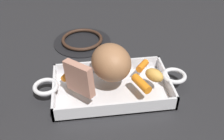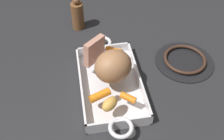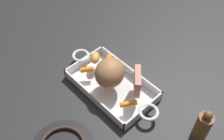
{
  "view_description": "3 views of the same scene",
  "coord_description": "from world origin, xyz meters",
  "px_view_note": "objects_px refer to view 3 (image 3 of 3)",
  "views": [
    {
      "loc": [
        -0.07,
        -0.56,
        0.5
      ],
      "look_at": [
        0.0,
        0.02,
        0.06
      ],
      "focal_mm": 42.75,
      "sensor_mm": 36.0,
      "label": 1
    },
    {
      "loc": [
        0.56,
        -0.09,
        0.67
      ],
      "look_at": [
        0.0,
        0.01,
        0.08
      ],
      "focal_mm": 43.59,
      "sensor_mm": 36.0,
      "label": 2
    },
    {
      "loc": [
        -0.44,
        0.41,
        0.79
      ],
      "look_at": [
        0.02,
        -0.02,
        0.06
      ],
      "focal_mm": 43.1,
      "sensor_mm": 36.0,
      "label": 3
    }
  ],
  "objects_px": {
    "baby_carrot_center_right": "(129,104)",
    "potato_golden_large": "(95,58)",
    "roasting_dish": "(112,85)",
    "pepper_mill": "(203,126)",
    "roast_slice_thin": "(137,81)",
    "pork_roast": "(110,73)",
    "baby_carrot_southeast": "(107,62)",
    "baby_carrot_short": "(87,70)"
  },
  "relations": [
    {
      "from": "pork_roast",
      "to": "baby_carrot_center_right",
      "type": "bearing_deg",
      "value": 168.82
    },
    {
      "from": "pork_roast",
      "to": "baby_carrot_southeast",
      "type": "xyz_separation_m",
      "value": [
        0.07,
        -0.05,
        -0.04
      ]
    },
    {
      "from": "baby_carrot_center_right",
      "to": "baby_carrot_southeast",
      "type": "height_order",
      "value": "baby_carrot_southeast"
    },
    {
      "from": "potato_golden_large",
      "to": "roast_slice_thin",
      "type": "bearing_deg",
      "value": -175.13
    },
    {
      "from": "roasting_dish",
      "to": "baby_carrot_southeast",
      "type": "relative_size",
      "value": 6.76
    },
    {
      "from": "roast_slice_thin",
      "to": "potato_golden_large",
      "type": "bearing_deg",
      "value": 4.87
    },
    {
      "from": "potato_golden_large",
      "to": "baby_carrot_southeast",
      "type": "bearing_deg",
      "value": -150.7
    },
    {
      "from": "baby_carrot_short",
      "to": "baby_carrot_southeast",
      "type": "distance_m",
      "value": 0.08
    },
    {
      "from": "baby_carrot_southeast",
      "to": "roasting_dish",
      "type": "bearing_deg",
      "value": 150.03
    },
    {
      "from": "roasting_dish",
      "to": "roast_slice_thin",
      "type": "distance_m",
      "value": 0.12
    },
    {
      "from": "baby_carrot_southeast",
      "to": "pork_roast",
      "type": "bearing_deg",
      "value": 144.61
    },
    {
      "from": "baby_carrot_southeast",
      "to": "potato_golden_large",
      "type": "bearing_deg",
      "value": 29.3
    },
    {
      "from": "pork_roast",
      "to": "baby_carrot_center_right",
      "type": "xyz_separation_m",
      "value": [
        -0.12,
        0.02,
        -0.04
      ]
    },
    {
      "from": "pork_roast",
      "to": "potato_golden_large",
      "type": "xyz_separation_m",
      "value": [
        0.11,
        -0.03,
        -0.03
      ]
    },
    {
      "from": "roasting_dish",
      "to": "baby_carrot_center_right",
      "type": "bearing_deg",
      "value": 164.32
    },
    {
      "from": "roast_slice_thin",
      "to": "pepper_mill",
      "type": "bearing_deg",
      "value": -171.66
    },
    {
      "from": "baby_carrot_center_right",
      "to": "baby_carrot_southeast",
      "type": "distance_m",
      "value": 0.2
    },
    {
      "from": "roast_slice_thin",
      "to": "baby_carrot_southeast",
      "type": "bearing_deg",
      "value": -1.94
    },
    {
      "from": "potato_golden_large",
      "to": "pepper_mill",
      "type": "distance_m",
      "value": 0.45
    },
    {
      "from": "pork_roast",
      "to": "potato_golden_large",
      "type": "bearing_deg",
      "value": -14.49
    },
    {
      "from": "baby_carrot_center_right",
      "to": "potato_golden_large",
      "type": "distance_m",
      "value": 0.23
    },
    {
      "from": "roast_slice_thin",
      "to": "baby_carrot_short",
      "type": "bearing_deg",
      "value": 22.13
    },
    {
      "from": "potato_golden_large",
      "to": "pepper_mill",
      "type": "bearing_deg",
      "value": -173.21
    },
    {
      "from": "pork_roast",
      "to": "pepper_mill",
      "type": "relative_size",
      "value": 0.86
    },
    {
      "from": "baby_carrot_short",
      "to": "baby_carrot_center_right",
      "type": "xyz_separation_m",
      "value": [
        -0.21,
        -0.0,
        -0.0
      ]
    },
    {
      "from": "baby_carrot_center_right",
      "to": "potato_golden_large",
      "type": "xyz_separation_m",
      "value": [
        0.23,
        -0.05,
        0.01
      ]
    },
    {
      "from": "roast_slice_thin",
      "to": "baby_carrot_center_right",
      "type": "relative_size",
      "value": 1.47
    },
    {
      "from": "roasting_dish",
      "to": "pepper_mill",
      "type": "xyz_separation_m",
      "value": [
        -0.33,
        -0.07,
        0.05
      ]
    },
    {
      "from": "potato_golden_large",
      "to": "baby_carrot_center_right",
      "type": "bearing_deg",
      "value": 167.18
    },
    {
      "from": "potato_golden_large",
      "to": "roasting_dish",
      "type": "bearing_deg",
      "value": 170.18
    },
    {
      "from": "pork_roast",
      "to": "baby_carrot_short",
      "type": "distance_m",
      "value": 0.1
    },
    {
      "from": "baby_carrot_short",
      "to": "baby_carrot_center_right",
      "type": "height_order",
      "value": "baby_carrot_short"
    },
    {
      "from": "pork_roast",
      "to": "roast_slice_thin",
      "type": "bearing_deg",
      "value": -152.13
    },
    {
      "from": "baby_carrot_center_right",
      "to": "pepper_mill",
      "type": "bearing_deg",
      "value": -154.23
    },
    {
      "from": "roasting_dish",
      "to": "pork_roast",
      "type": "bearing_deg",
      "value": 88.72
    },
    {
      "from": "roasting_dish",
      "to": "potato_golden_large",
      "type": "bearing_deg",
      "value": -9.82
    },
    {
      "from": "roast_slice_thin",
      "to": "potato_golden_large",
      "type": "xyz_separation_m",
      "value": [
        0.2,
        0.02,
        -0.02
      ]
    },
    {
      "from": "pork_roast",
      "to": "pepper_mill",
      "type": "bearing_deg",
      "value": -166.15
    },
    {
      "from": "baby_carrot_center_right",
      "to": "baby_carrot_southeast",
      "type": "bearing_deg",
      "value": -21.56
    },
    {
      "from": "baby_carrot_southeast",
      "to": "pepper_mill",
      "type": "relative_size",
      "value": 0.46
    },
    {
      "from": "roast_slice_thin",
      "to": "baby_carrot_short",
      "type": "distance_m",
      "value": 0.2
    },
    {
      "from": "roasting_dish",
      "to": "pork_roast",
      "type": "xyz_separation_m",
      "value": [
        0.0,
        0.01,
        0.08
      ]
    }
  ]
}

